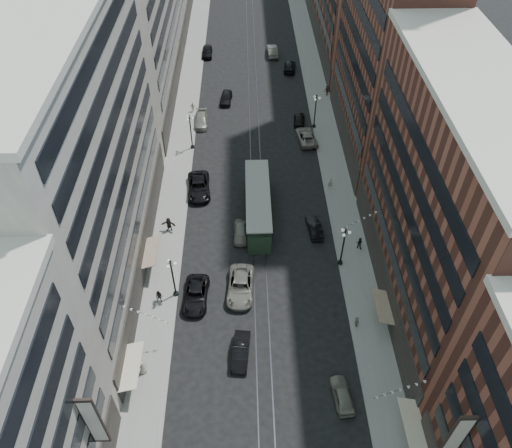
{
  "coord_description": "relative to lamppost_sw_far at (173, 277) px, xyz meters",
  "views": [
    {
      "loc": [
        -1.37,
        -5.47,
        43.27
      ],
      "look_at": [
        -0.4,
        33.71,
        5.0
      ],
      "focal_mm": 35.0,
      "sensor_mm": 36.0,
      "label": 1
    }
  ],
  "objects": [
    {
      "name": "building_east_mid",
      "position": [
        26.2,
        -0.0,
        8.9
      ],
      "size": [
        8.0,
        30.0,
        24.0
      ],
      "primitive_type": "cube",
      "color": "brown",
      "rests_on": "ground"
    },
    {
      "name": "lamppost_se_mid",
      "position": [
        18.4,
        32.0,
        0.0
      ],
      "size": [
        1.03,
        1.14,
        5.52
      ],
      "color": "black",
      "rests_on": "sidewalk_east"
    },
    {
      "name": "pedestrian_5",
      "position": [
        -1.66,
        9.9,
        -1.99
      ],
      "size": [
        1.84,
        0.81,
        1.92
      ],
      "primitive_type": "imported",
      "rotation": [
        0.0,
        0.0,
        -0.17
      ],
      "color": "black",
      "rests_on": "sidewalk_west"
    },
    {
      "name": "building_west_mid",
      "position": [
        -7.8,
        5.0,
        10.9
      ],
      "size": [
        8.0,
        36.0,
        28.0
      ],
      "primitive_type": "cube",
      "color": "#ABA597",
      "rests_on": "ground"
    },
    {
      "name": "car_extra_2",
      "position": [
        7.0,
        8.75,
        -2.39
      ],
      "size": [
        1.68,
        4.15,
        1.41
      ],
      "primitive_type": "imported",
      "rotation": [
        0.0,
        0.0,
        0.0
      ],
      "color": "gray",
      "rests_on": "ground"
    },
    {
      "name": "sidewalk_west",
      "position": [
        -1.8,
        42.0,
        -3.02
      ],
      "size": [
        4.0,
        180.0,
        0.15
      ],
      "primitive_type": "cube",
      "color": "gray",
      "rests_on": "ground"
    },
    {
      "name": "pedestrian_8",
      "position": [
        18.9,
        17.48,
        -2.15
      ],
      "size": [
        0.64,
        0.48,
        1.59
      ],
      "primitive_type": "imported",
      "rotation": [
        0.0,
        0.0,
        3.33
      ],
      "color": "#B7A898",
      "rests_on": "sidewalk_east"
    },
    {
      "name": "car_8",
      "position": [
        0.93,
        33.45,
        -2.39
      ],
      "size": [
        2.13,
        4.94,
        1.42
      ],
      "primitive_type": "imported",
      "rotation": [
        0.0,
        0.0,
        0.03
      ],
      "color": "gray",
      "rests_on": "ground"
    },
    {
      "name": "car_13",
      "position": [
        4.7,
        40.02,
        -2.34
      ],
      "size": [
        2.2,
        4.57,
        1.5
      ],
      "primitive_type": "imported",
      "rotation": [
        0.0,
        0.0,
        -0.1
      ],
      "color": "black",
      "rests_on": "ground"
    },
    {
      "name": "car_14",
      "position": [
        13.18,
        56.91,
        -2.26
      ],
      "size": [
        1.94,
        5.16,
        1.68
      ],
      "primitive_type": "imported",
      "rotation": [
        0.0,
        0.0,
        3.17
      ],
      "color": "#66645A",
      "rests_on": "ground"
    },
    {
      "name": "ground",
      "position": [
        9.2,
        32.0,
        -3.1
      ],
      "size": [
        220.0,
        220.0,
        0.0
      ],
      "primitive_type": "plane",
      "color": "black",
      "rests_on": "ground"
    },
    {
      "name": "sidewalk_east",
      "position": [
        20.2,
        42.0,
        -3.02
      ],
      "size": [
        4.0,
        180.0,
        0.15
      ],
      "primitive_type": "cube",
      "color": "gray",
      "rests_on": "ground"
    },
    {
      "name": "pedestrian_4",
      "position": [
        18.78,
        -4.51,
        -2.19
      ],
      "size": [
        0.6,
        0.96,
        1.52
      ],
      "primitive_type": "imported",
      "rotation": [
        0.0,
        0.0,
        1.81
      ],
      "color": "#9E9683",
      "rests_on": "sidewalk_east"
    },
    {
      "name": "rail_east",
      "position": [
        9.9,
        42.0,
        -3.09
      ],
      "size": [
        0.12,
        180.0,
        0.02
      ],
      "primitive_type": "cube",
      "color": "#2D2D33",
      "rests_on": "ground"
    },
    {
      "name": "lamppost_sw_far",
      "position": [
        0.0,
        0.0,
        0.0
      ],
      "size": [
        1.03,
        1.14,
        5.52
      ],
      "color": "black",
      "rests_on": "sidewalk_west"
    },
    {
      "name": "streetcar",
      "position": [
        9.2,
        12.32,
        -1.38
      ],
      "size": [
        2.98,
        13.44,
        3.72
      ],
      "color": "#253A28",
      "rests_on": "ground"
    },
    {
      "name": "pedestrian_7",
      "position": [
        20.92,
        6.4,
        -2.16
      ],
      "size": [
        0.86,
        0.68,
        1.57
      ],
      "primitive_type": "imported",
      "rotation": [
        0.0,
        0.0,
        2.74
      ],
      "color": "black",
      "rests_on": "sidewalk_east"
    },
    {
      "name": "pedestrian_1",
      "position": [
        -2.23,
        -9.2,
        -2.06
      ],
      "size": [
        0.97,
        0.72,
        1.77
      ],
      "primitive_type": "imported",
      "rotation": [
        0.0,
        0.0,
        3.46
      ],
      "color": "#A29A86",
      "rests_on": "sidewalk_west"
    },
    {
      "name": "pedestrian_2",
      "position": [
        -1.64,
        -0.88,
        -2.14
      ],
      "size": [
        0.88,
        0.67,
        1.6
      ],
      "primitive_type": "imported",
      "rotation": [
        0.0,
        0.0,
        -0.36
      ],
      "color": "black",
      "rests_on": "sidewalk_west"
    },
    {
      "name": "car_2",
      "position": [
        2.22,
        -0.63,
        -2.33
      ],
      "size": [
        2.8,
        5.62,
        1.53
      ],
      "primitive_type": "imported",
      "rotation": [
        0.0,
        0.0,
        -0.05
      ],
      "color": "black",
      "rests_on": "ground"
    },
    {
      "name": "car_extra_1",
      "position": [
        16.24,
        33.31,
        -2.4
      ],
      "size": [
        2.09,
        4.25,
        1.4
      ],
      "primitive_type": "imported",
      "rotation": [
        0.0,
        0.0,
        3.03
      ],
      "color": "black",
      "rests_on": "ground"
    },
    {
      "name": "lamppost_se_far",
      "position": [
        18.4,
        4.0,
        0.0
      ],
      "size": [
        1.03,
        1.14,
        5.52
      ],
      "color": "black",
      "rests_on": "sidewalk_east"
    },
    {
      "name": "car_extra_0",
      "position": [
        7.0,
        0.36,
        -2.25
      ],
      "size": [
        3.17,
        6.23,
        1.69
      ],
      "primitive_type": "imported",
      "rotation": [
        0.0,
        0.0,
        -0.06
      ],
      "color": "slate",
      "rests_on": "ground"
    },
    {
      "name": "car_12",
      "position": [
        16.0,
        50.75,
        -2.38
      ],
      "size": [
        2.59,
        5.12,
        1.43
      ],
      "primitive_type": "imported",
      "rotation": [
        0.0,
        0.0,
        3.02
      ],
      "color": "black",
      "rests_on": "ground"
    },
    {
      "name": "car_4",
      "position": [
        16.15,
        -12.2,
        -2.4
      ],
      "size": [
        2.1,
        4.22,
        1.38
      ],
      "primitive_type": "imported",
      "rotation": [
        0.0,
        0.0,
        3.26
      ],
      "color": "slate",
      "rests_on": "ground"
    },
    {
      "name": "rail_west",
      "position": [
        8.5,
        42.0,
        -3.09
      ],
      "size": [
        0.12,
        180.0,
        0.02
      ],
      "primitive_type": "cube",
      "color": "#2D2D33",
      "rests_on": "ground"
    },
    {
      "name": "car_11",
      "position": [
        16.86,
        28.52,
        -2.33
      ],
      "size": [
        3.29,
        5.85,
        1.54
      ],
      "primitive_type": "imported",
      "rotation": [
        0.0,
        0.0,
        3.28
      ],
      "color": "gray",
      "rests_on": "ground"
    },
    {
      "name": "car_10",
      "position": [
        16.0,
        9.33,
        -2.41
      ],
      "size": [
        1.93,
        4.33,
        1.38
      ],
      "primitive_type": "imported",
      "rotation": [
        0.0,
        0.0,
        3.26
      ],
      "color": "black",
      "rests_on": "ground"
    },
    {
      "name": "car_9",
      "position": [
        0.8,
        56.92,
        -2.29
      ],
      "size": [
        1.9,
        4.71,
        1.6
      ],
      "primitive_type": "imported",
      "rotation": [
        0.0,
        0.0,
        0.0
      ],
      "color": "black",
      "rests_on": "ground"
    },
    {
      "name": "lamppost_sw_mid",
      "position": [
        0.0,
        27.0,
        0.0
      ],
      "size": [
        1.03,
        1.14,
        5.52
      ],
      "color": "black",
      "rests_on": "sidewalk_west"
    },
    {
      "name": "pedestrian_9",
      "position": [
        21.62,
        41.5,
        -2.04
      ],
      "size": [
        1.21,
        0.58,
        1.82
      ],
      "primitive_type": "imported",
      "rotation": [
        0.0,
        0.0,
        0.08
      ],
      "color": "black",
      "rests_on": "sidewalk_east"
    },
    {
      "name": "car_5",
      "position": [
        6.99,
        -7.57,
        -2.35
      ],
      "size": [
        2.03,
        4.65,
        1.49
      ],
      "primitive_type": "imported",
      "rotation": [
        0.0,
        0.0,
        -0.1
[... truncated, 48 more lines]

